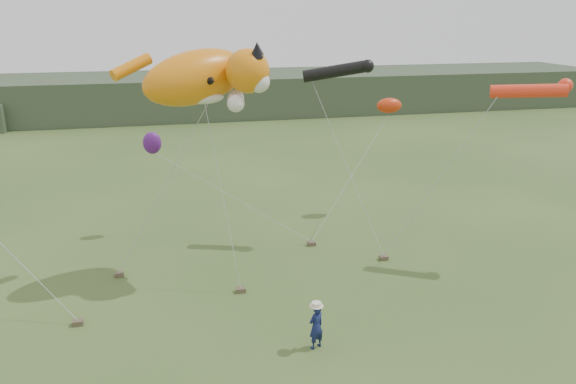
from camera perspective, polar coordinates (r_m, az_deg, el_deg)
The scene contains 8 objects.
ground at distance 18.55m, azimuth 2.40°, elevation -15.49°, with size 120.00×120.00×0.00m, color #385123.
headland at distance 60.19m, azimuth -12.12°, elevation 9.51°, with size 90.00×13.00×4.00m.
festival_attendant at distance 18.16m, azimuth 2.87°, elevation -13.49°, with size 0.55×0.36×1.52m, color #141C4B.
sandbag_anchors at distance 22.94m, azimuth -5.36°, elevation -8.38°, with size 12.56×5.09×0.18m.
cat_kite at distance 21.70m, azimuth -8.18°, elevation 11.51°, with size 5.85×3.73×2.68m.
fish_kite at distance 21.49m, azimuth -9.93°, elevation 11.51°, with size 2.35×1.55×1.22m.
tube_kites at distance 24.58m, azimuth 14.41°, elevation 11.01°, with size 9.66×5.90×1.37m.
misc_kites at distance 27.97m, azimuth 1.59°, elevation 7.42°, with size 13.04×1.14×2.15m.
Camera 1 is at (-4.26, -14.92, 10.17)m, focal length 35.00 mm.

